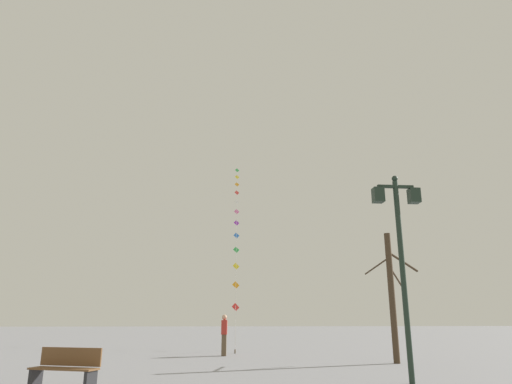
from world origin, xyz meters
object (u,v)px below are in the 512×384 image
Objects in this scene: twin_lantern_lamp_post at (400,236)px; park_bench at (66,368)px; kite_flyer at (224,334)px; kite_train at (237,223)px; bare_tree at (392,294)px.

park_bench is at bearing -177.89° from twin_lantern_lamp_post.
park_bench is (-3.69, -9.44, -0.45)m from kite_flyer.
kite_flyer reaches higher than park_bench.
kite_train is 4.62× the size of bare_tree.
twin_lantern_lamp_post is 0.25× the size of kite_train.
park_bench is (-4.64, -21.98, -7.93)m from kite_train.
kite_train is at bearing -0.27° from kite_flyer.
twin_lantern_lamp_post is 10.53m from kite_flyer.
bare_tree is at bearing 50.02° from park_bench.
bare_tree reaches higher than park_bench.
kite_flyer is 7.43m from bare_tree.
bare_tree is at bearing 72.21° from twin_lantern_lamp_post.
bare_tree is (6.12, -3.93, 1.53)m from kite_flyer.
kite_train is 18.26m from bare_tree.
park_bench is at bearing -101.91° from kite_train.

